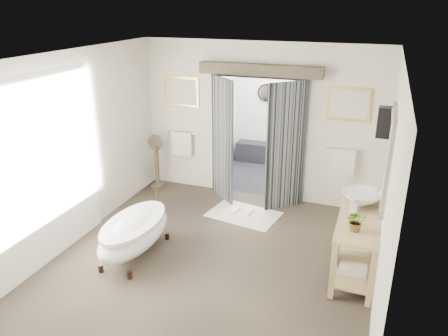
{
  "coord_description": "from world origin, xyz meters",
  "views": [
    {
      "loc": [
        2.05,
        -5.01,
        3.57
      ],
      "look_at": [
        0.0,
        0.6,
        1.25
      ],
      "focal_mm": 35.0,
      "sensor_mm": 36.0,
      "label": 1
    }
  ],
  "objects": [
    {
      "name": "ground_plane",
      "position": [
        0.0,
        0.0,
        0.0
      ],
      "size": [
        5.0,
        5.0,
        0.0
      ],
      "primitive_type": "plane",
      "color": "#4B4030"
    },
    {
      "name": "room_shell",
      "position": [
        -0.04,
        -0.11,
        1.86
      ],
      "size": [
        4.52,
        5.02,
        2.91
      ],
      "color": "beige",
      "rests_on": "ground_plane"
    },
    {
      "name": "shower_room",
      "position": [
        0.0,
        3.99,
        0.91
      ],
      "size": [
        2.22,
        2.01,
        2.51
      ],
      "color": "#25252C",
      "rests_on": "ground_plane"
    },
    {
      "name": "back_wall_dressing",
      "position": [
        0.0,
        2.32,
        1.56
      ],
      "size": [
        3.82,
        0.69,
        2.52
      ],
      "color": "black",
      "rests_on": "ground_plane"
    },
    {
      "name": "clawfoot_tub",
      "position": [
        -1.11,
        -0.18,
        0.38
      ],
      "size": [
        0.71,
        1.58,
        0.77
      ],
      "color": "black",
      "rests_on": "ground_plane"
    },
    {
      "name": "vanity",
      "position": [
        1.95,
        0.51,
        0.51
      ],
      "size": [
        0.57,
        1.6,
        0.85
      ],
      "color": "tan",
      "rests_on": "ground_plane"
    },
    {
      "name": "pedestal_mirror",
      "position": [
        -1.99,
        2.16,
        0.48
      ],
      "size": [
        0.33,
        0.21,
        1.11
      ],
      "color": "brown",
      "rests_on": "ground_plane"
    },
    {
      "name": "rug",
      "position": [
        0.01,
        1.59,
        0.01
      ],
      "size": [
        1.32,
        0.99,
        0.01
      ],
      "primitive_type": "cube",
      "rotation": [
        0.0,
        0.0,
        -0.17
      ],
      "color": "silver",
      "rests_on": "ground_plane"
    },
    {
      "name": "slippers",
      "position": [
        -0.05,
        1.62,
        0.04
      ],
      "size": [
        0.37,
        0.28,
        0.05
      ],
      "color": "white",
      "rests_on": "rug"
    },
    {
      "name": "basin",
      "position": [
        1.96,
        0.89,
        0.95
      ],
      "size": [
        0.68,
        0.68,
        0.19
      ],
      "primitive_type": "imported",
      "rotation": [
        0.0,
        0.0,
        0.27
      ],
      "color": "white",
      "rests_on": "vanity"
    },
    {
      "name": "plant",
      "position": [
        1.94,
        0.09,
        0.99
      ],
      "size": [
        0.29,
        0.26,
        0.27
      ],
      "primitive_type": "imported",
      "rotation": [
        0.0,
        0.0,
        0.23
      ],
      "color": "gray",
      "rests_on": "vanity"
    },
    {
      "name": "soap_bottle_a",
      "position": [
        1.87,
        0.61,
        0.95
      ],
      "size": [
        0.11,
        0.11,
        0.21
      ],
      "primitive_type": "imported",
      "rotation": [
        0.0,
        0.0,
        -0.14
      ],
      "color": "gray",
      "rests_on": "vanity"
    },
    {
      "name": "soap_bottle_b",
      "position": [
        1.96,
        1.14,
        0.94
      ],
      "size": [
        0.17,
        0.17,
        0.17
      ],
      "primitive_type": "imported",
      "rotation": [
        0.0,
        0.0,
        -0.3
      ],
      "color": "gray",
      "rests_on": "vanity"
    }
  ]
}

